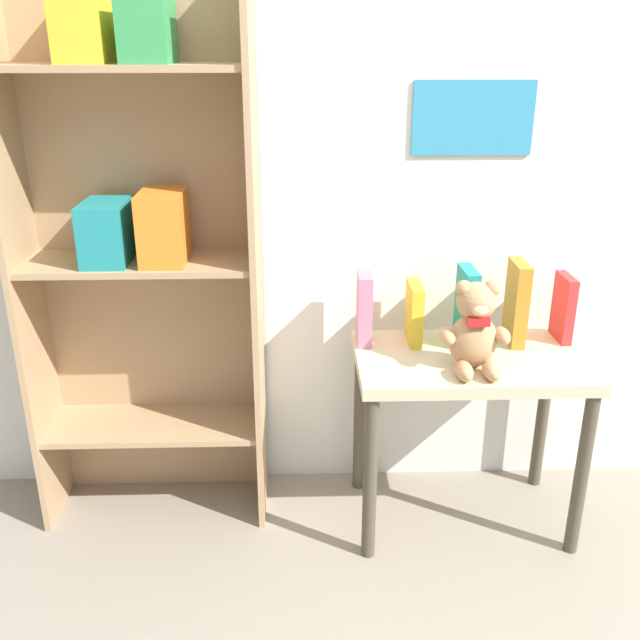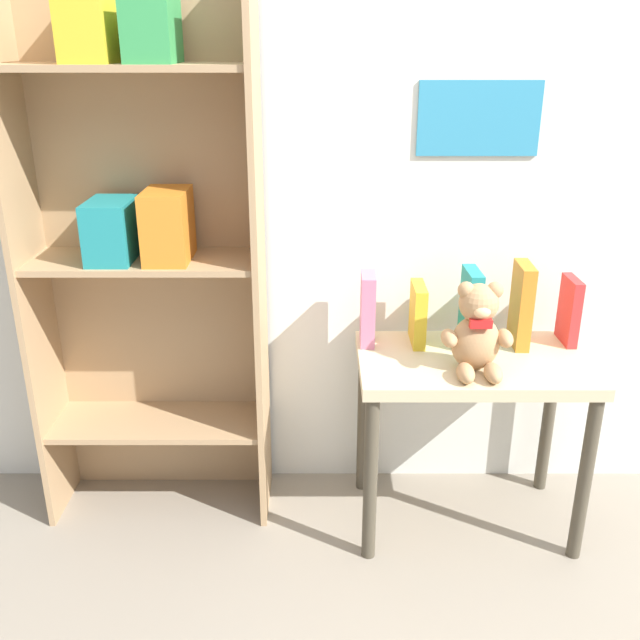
{
  "view_description": "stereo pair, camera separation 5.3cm",
  "coord_description": "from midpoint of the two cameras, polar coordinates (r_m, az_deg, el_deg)",
  "views": [
    {
      "loc": [
        -0.44,
        -0.81,
        1.42
      ],
      "look_at": [
        -0.38,
        1.11,
        0.66
      ],
      "focal_mm": 40.0,
      "sensor_mm": 36.0,
      "label": 1
    },
    {
      "loc": [
        -0.39,
        -0.81,
        1.42
      ],
      "look_at": [
        -0.38,
        1.11,
        0.66
      ],
      "focal_mm": 40.0,
      "sensor_mm": 36.0,
      "label": 2
    }
  ],
  "objects": [
    {
      "name": "bookshelf_side",
      "position": [
        2.12,
        -14.96,
        7.16
      ],
      "size": [
        0.68,
        0.27,
        1.65
      ],
      "color": "tan",
      "rests_on": "ground_plane"
    },
    {
      "name": "book_standing_pink",
      "position": [
        2.13,
        2.85,
        0.91
      ],
      "size": [
        0.04,
        0.11,
        0.22
      ],
      "primitive_type": "cube",
      "rotation": [
        0.0,
        0.0,
        -0.02
      ],
      "color": "#D17093",
      "rests_on": "display_table"
    },
    {
      "name": "book_standing_yellow",
      "position": [
        2.15,
        6.85,
        0.56
      ],
      "size": [
        0.04,
        0.14,
        0.18
      ],
      "primitive_type": "cube",
      "rotation": [
        0.0,
        0.0,
        -0.01
      ],
      "color": "gold",
      "rests_on": "display_table"
    },
    {
      "name": "display_table",
      "position": [
        2.15,
        11.08,
        -5.03
      ],
      "size": [
        0.66,
        0.4,
        0.56
      ],
      "color": "beige",
      "rests_on": "ground_plane"
    },
    {
      "name": "book_standing_teal",
      "position": [
        2.15,
        10.94,
        1.05
      ],
      "size": [
        0.04,
        0.13,
        0.23
      ],
      "primitive_type": "cube",
      "rotation": [
        0.0,
        0.0,
        0.02
      ],
      "color": "teal",
      "rests_on": "display_table"
    },
    {
      "name": "teddy_bear",
      "position": [
        1.99,
        11.53,
        -0.76
      ],
      "size": [
        0.2,
        0.18,
        0.26
      ],
      "color": "tan",
      "rests_on": "display_table"
    },
    {
      "name": "book_standing_red",
      "position": [
        2.27,
        18.26,
        0.93
      ],
      "size": [
        0.03,
        0.12,
        0.2
      ],
      "primitive_type": "cube",
      "rotation": [
        0.0,
        0.0,
        0.02
      ],
      "color": "red",
      "rests_on": "display_table"
    },
    {
      "name": "book_standing_orange",
      "position": [
        2.19,
        14.79,
        1.32
      ],
      "size": [
        0.04,
        0.13,
        0.25
      ],
      "primitive_type": "cube",
      "rotation": [
        0.0,
        0.0,
        -0.03
      ],
      "color": "orange",
      "rests_on": "display_table"
    },
    {
      "name": "wall_back",
      "position": [
        2.19,
        9.59,
        16.9
      ],
      "size": [
        4.8,
        0.07,
        2.5
      ],
      "color": "silver",
      "rests_on": "ground_plane"
    }
  ]
}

